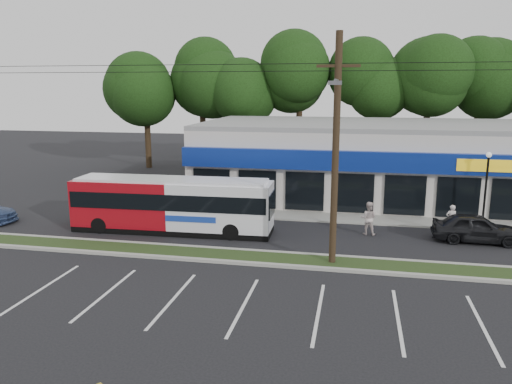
{
  "coord_description": "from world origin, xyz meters",
  "views": [
    {
      "loc": [
        3.89,
        -20.36,
        7.76
      ],
      "look_at": [
        -1.28,
        5.0,
        2.29
      ],
      "focal_mm": 35.0,
      "sensor_mm": 36.0,
      "label": 1
    }
  ],
  "objects_px": {
    "metrobus": "(172,204)",
    "car_silver": "(114,208)",
    "lamp_post": "(486,180)",
    "car_dark": "(476,228)",
    "pedestrian_a": "(451,219)",
    "utility_pole": "(332,143)",
    "pedestrian_b": "(368,218)"
  },
  "relations": [
    {
      "from": "metrobus",
      "to": "car_silver",
      "type": "bearing_deg",
      "value": 158.53
    },
    {
      "from": "lamp_post",
      "to": "car_dark",
      "type": "bearing_deg",
      "value": -108.45
    },
    {
      "from": "metrobus",
      "to": "pedestrian_a",
      "type": "xyz_separation_m",
      "value": [
        14.81,
        2.54,
        -0.75
      ]
    },
    {
      "from": "utility_pole",
      "to": "car_dark",
      "type": "distance_m",
      "value": 9.83
    },
    {
      "from": "car_silver",
      "to": "pedestrian_a",
      "type": "relative_size",
      "value": 2.84
    },
    {
      "from": "utility_pole",
      "to": "pedestrian_a",
      "type": "relative_size",
      "value": 31.33
    },
    {
      "from": "lamp_post",
      "to": "pedestrian_b",
      "type": "height_order",
      "value": "lamp_post"
    },
    {
      "from": "utility_pole",
      "to": "metrobus",
      "type": "bearing_deg",
      "value": 157.53
    },
    {
      "from": "car_silver",
      "to": "pedestrian_b",
      "type": "height_order",
      "value": "pedestrian_b"
    },
    {
      "from": "car_silver",
      "to": "car_dark",
      "type": "bearing_deg",
      "value": -98.85
    },
    {
      "from": "utility_pole",
      "to": "car_dark",
      "type": "xyz_separation_m",
      "value": [
        7.16,
        4.85,
        -4.68
      ]
    },
    {
      "from": "car_dark",
      "to": "utility_pole",
      "type": "bearing_deg",
      "value": 125.46
    },
    {
      "from": "lamp_post",
      "to": "utility_pole",
      "type": "bearing_deg",
      "value": -136.05
    },
    {
      "from": "lamp_post",
      "to": "pedestrian_a",
      "type": "height_order",
      "value": "lamp_post"
    },
    {
      "from": "metrobus",
      "to": "pedestrian_a",
      "type": "height_order",
      "value": "metrobus"
    },
    {
      "from": "car_dark",
      "to": "pedestrian_a",
      "type": "bearing_deg",
      "value": 39.24
    },
    {
      "from": "utility_pole",
      "to": "pedestrian_b",
      "type": "bearing_deg",
      "value": 70.48
    },
    {
      "from": "utility_pole",
      "to": "car_silver",
      "type": "height_order",
      "value": "utility_pole"
    },
    {
      "from": "lamp_post",
      "to": "car_silver",
      "type": "height_order",
      "value": "lamp_post"
    },
    {
      "from": "metrobus",
      "to": "car_dark",
      "type": "relative_size",
      "value": 2.56
    },
    {
      "from": "lamp_post",
      "to": "car_silver",
      "type": "relative_size",
      "value": 0.94
    },
    {
      "from": "utility_pole",
      "to": "pedestrian_b",
      "type": "xyz_separation_m",
      "value": [
        1.8,
        5.07,
        -4.52
      ]
    },
    {
      "from": "pedestrian_a",
      "to": "pedestrian_b",
      "type": "distance_m",
      "value": 4.49
    },
    {
      "from": "utility_pole",
      "to": "pedestrian_a",
      "type": "xyz_separation_m",
      "value": [
        6.17,
        6.12,
        -4.62
      ]
    },
    {
      "from": "car_silver",
      "to": "pedestrian_b",
      "type": "relative_size",
      "value": 2.52
    },
    {
      "from": "car_silver",
      "to": "pedestrian_a",
      "type": "height_order",
      "value": "pedestrian_a"
    },
    {
      "from": "car_dark",
      "to": "car_silver",
      "type": "bearing_deg",
      "value": 90.65
    },
    {
      "from": "lamp_post",
      "to": "car_dark",
      "type": "height_order",
      "value": "lamp_post"
    },
    {
      "from": "utility_pole",
      "to": "pedestrian_a",
      "type": "bearing_deg",
      "value": 44.77
    },
    {
      "from": "car_silver",
      "to": "pedestrian_b",
      "type": "bearing_deg",
      "value": -98.22
    },
    {
      "from": "metrobus",
      "to": "car_silver",
      "type": "relative_size",
      "value": 2.42
    },
    {
      "from": "pedestrian_a",
      "to": "car_dark",
      "type": "bearing_deg",
      "value": 116.76
    }
  ]
}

